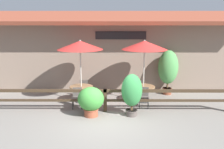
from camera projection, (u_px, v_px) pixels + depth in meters
name	position (u px, v px, depth m)	size (l,w,h in m)	color
ground_plane	(104.00, 121.00, 9.52)	(60.00, 60.00, 0.00)	gray
building_facade	(107.00, 51.00, 13.06)	(14.28, 1.49, 4.23)	gray
patio_railing	(105.00, 95.00, 10.40)	(10.40, 0.14, 0.95)	#3D2D1E
patio_umbrella_near	(80.00, 45.00, 11.22)	(2.08, 2.08, 2.90)	#B7B2A8
dining_table_near	(81.00, 89.00, 11.66)	(1.09, 1.09, 0.74)	olive
chair_near_streetside	(77.00, 97.00, 10.89)	(0.46, 0.46, 0.88)	#514C47
chair_near_wallside	(85.00, 87.00, 12.48)	(0.46, 0.46, 0.88)	#514C47
patio_umbrella_middle	(144.00, 45.00, 11.24)	(2.08, 2.08, 2.90)	#B7B2A8
dining_table_middle	(143.00, 89.00, 11.68)	(1.09, 1.09, 0.74)	olive
chair_middle_streetside	(144.00, 96.00, 10.95)	(0.47, 0.47, 0.88)	#514C47
chair_middle_wallside	(140.00, 87.00, 12.46)	(0.51, 0.51, 0.88)	#514C47
potted_plant_broad_leaf	(132.00, 92.00, 9.86)	(0.83, 0.74, 1.71)	#564C47
potted_plant_small_flowering	(91.00, 100.00, 9.88)	(1.04, 0.94, 1.19)	#9E4C33
potted_plant_entrance_palm	(168.00, 68.00, 12.68)	(1.02, 0.92, 2.29)	brown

